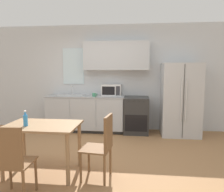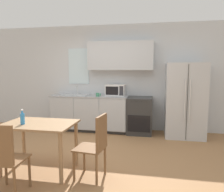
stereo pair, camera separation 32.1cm
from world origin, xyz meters
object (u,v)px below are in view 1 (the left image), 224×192
at_px(dining_table, 43,132).
at_px(dining_chair_side, 103,143).
at_px(drink_bottle, 25,120).
at_px(microwave, 112,90).
at_px(dining_chair_near, 11,158).
at_px(coffee_mug, 94,95).
at_px(oven_range, 136,115).
at_px(refrigerator, 180,99).

relative_size(dining_table, dining_chair_side, 1.15).
distance_m(dining_table, drink_bottle, 0.31).
xyz_separation_m(microwave, drink_bottle, (-0.95, -2.55, -0.20)).
height_order(dining_chair_near, drink_bottle, drink_bottle).
xyz_separation_m(coffee_mug, dining_chair_near, (-0.41, -2.94, -0.41)).
xyz_separation_m(oven_range, dining_chair_near, (-1.43, -3.07, 0.09)).
bearing_deg(refrigerator, coffee_mug, -178.03).
xyz_separation_m(refrigerator, dining_chair_side, (-1.50, -2.35, -0.32)).
relative_size(dining_chair_near, drink_bottle, 4.16).
height_order(oven_range, dining_chair_near, dining_chair_near).
distance_m(microwave, coffee_mug, 0.47).
relative_size(refrigerator, dining_chair_near, 1.84).
xyz_separation_m(oven_range, drink_bottle, (-1.57, -2.44, 0.40)).
distance_m(refrigerator, dining_chair_near, 3.91).
relative_size(oven_range, refrigerator, 0.52).
bearing_deg(drink_bottle, oven_range, 57.16).
height_order(coffee_mug, dining_chair_near, coffee_mug).
height_order(refrigerator, drink_bottle, refrigerator).
relative_size(refrigerator, drink_bottle, 7.64).
bearing_deg(microwave, dining_chair_side, -86.25).
distance_m(microwave, drink_bottle, 2.73).
height_order(oven_range, microwave, microwave).
distance_m(dining_table, dining_chair_side, 0.92).
distance_m(refrigerator, drink_bottle, 3.53).
relative_size(oven_range, dining_chair_side, 0.95).
bearing_deg(dining_table, microwave, 73.02).
height_order(oven_range, dining_chair_side, dining_chair_side).
bearing_deg(coffee_mug, dining_chair_side, -76.14).
xyz_separation_m(oven_range, dining_chair_side, (-0.46, -2.40, 0.09)).
height_order(refrigerator, microwave, refrigerator).
bearing_deg(dining_chair_side, coffee_mug, 20.61).
bearing_deg(microwave, oven_range, -10.42).
distance_m(dining_table, dining_chair_near, 0.75).
height_order(microwave, dining_chair_near, microwave).
bearing_deg(oven_range, microwave, 169.58).
distance_m(refrigerator, dining_table, 3.32).
distance_m(coffee_mug, drink_bottle, 2.38).
bearing_deg(dining_chair_near, dining_table, 82.97).
xyz_separation_m(oven_range, dining_table, (-1.37, -2.33, 0.19)).
xyz_separation_m(dining_chair_near, dining_chair_side, (0.97, 0.67, 0.00)).
bearing_deg(coffee_mug, drink_bottle, -103.38).
distance_m(coffee_mug, dining_table, 2.25).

